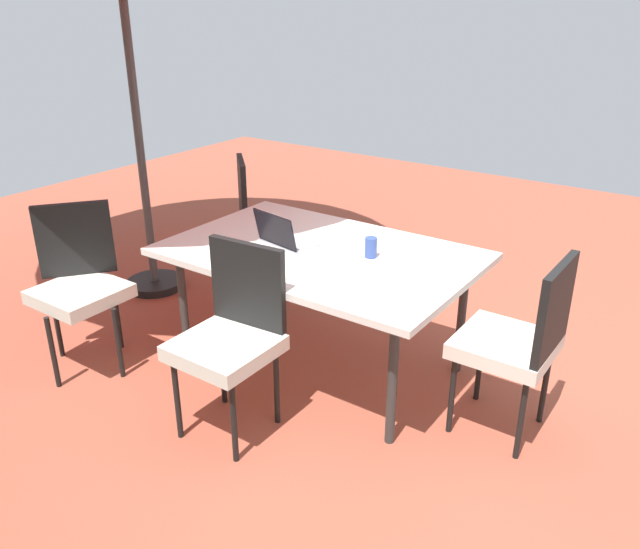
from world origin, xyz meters
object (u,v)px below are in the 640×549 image
chair_west (519,338)px  chair_northeast (79,280)px  chair_southeast (263,213)px  laptop (284,238)px  chair_north (232,332)px  dining_table (320,259)px  cup (371,248)px

chair_west → chair_northeast: 2.50m
chair_southeast → laptop: size_ratio=2.73×
chair_southeast → chair_northeast: size_ratio=1.00×
chair_north → chair_southeast: (1.08, -1.55, 0.00)m
chair_north → chair_northeast: bearing=178.1°
chair_north → chair_west: (-1.20, -0.76, 0.00)m
laptop → chair_southeast: bearing=-33.6°
dining_table → laptop: laptop is taller
dining_table → cup: (-0.29, -0.08, 0.11)m
chair_northeast → laptop: size_ratio=2.73×
dining_table → chair_northeast: size_ratio=1.79×
chair_west → chair_northeast: size_ratio=1.00×
chair_west → cup: bearing=-93.7°
dining_table → cup: size_ratio=15.18×
chair_northeast → laptop: chair_northeast is taller
dining_table → chair_north: bearing=88.7°
chair_northeast → dining_table: bearing=-18.5°
cup → chair_northeast: bearing=30.5°
chair_northeast → cup: size_ratio=8.50×
cup → chair_north: bearing=69.7°
dining_table → chair_southeast: size_ratio=1.79×
chair_southeast → dining_table: bearing=-171.2°
dining_table → chair_northeast: chair_northeast is taller
chair_west → chair_north: bearing=-57.1°
chair_southeast → chair_west: (-2.28, 0.79, 0.00)m
chair_north → cup: (-0.31, -0.83, 0.26)m
chair_west → dining_table: bearing=-88.8°
chair_north → cup: 0.92m
chair_north → chair_west: bearing=28.3°
chair_west → cup: 0.93m
chair_north → chair_northeast: same height
chair_north → laptop: (0.20, -0.69, 0.25)m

